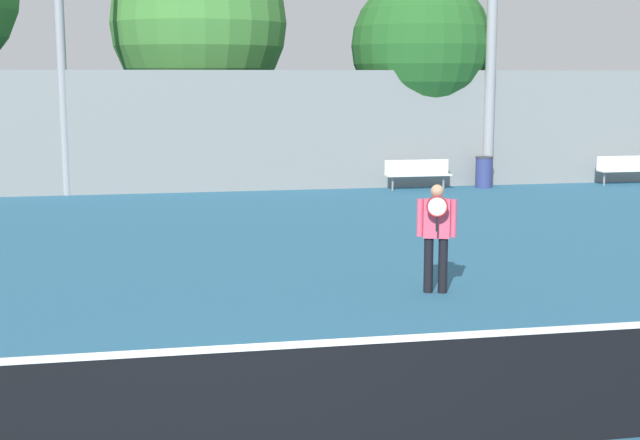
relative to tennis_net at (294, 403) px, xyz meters
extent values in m
cube|color=black|center=(0.00, 0.00, -0.03)|extent=(11.20, 0.03, 1.02)
cube|color=white|center=(0.00, 0.00, 0.50)|extent=(11.20, 0.04, 0.05)
cylinder|color=black|center=(2.95, 5.56, -0.12)|extent=(0.14, 0.14, 0.84)
cylinder|color=black|center=(3.15, 5.50, -0.12)|extent=(0.14, 0.14, 0.84)
cube|color=#DB4C6B|center=(3.05, 5.53, 0.58)|extent=(0.43, 0.31, 0.57)
cylinder|color=#DB4C6B|center=(2.82, 5.60, 0.59)|extent=(0.10, 0.10, 0.56)
cylinder|color=#DB4C6B|center=(3.28, 5.45, 0.59)|extent=(0.10, 0.10, 0.56)
sphere|color=tan|center=(3.05, 5.53, 0.99)|extent=(0.19, 0.19, 0.19)
cylinder|color=black|center=(2.97, 5.26, 0.55)|extent=(0.03, 0.03, 0.22)
torus|color=red|center=(2.97, 5.26, 0.80)|extent=(0.31, 0.12, 0.31)
cylinder|color=silver|center=(2.97, 5.26, 0.80)|extent=(0.26, 0.09, 0.27)
cube|color=white|center=(6.42, 17.24, -0.11)|extent=(1.88, 0.40, 0.04)
cylinder|color=gray|center=(5.67, 17.24, -0.34)|extent=(0.06, 0.06, 0.41)
cylinder|color=gray|center=(7.17, 17.24, -0.34)|extent=(0.06, 0.06, 0.41)
cube|color=white|center=(6.42, 17.42, 0.11)|extent=(1.88, 0.04, 0.40)
cube|color=white|center=(12.83, 17.24, -0.11)|extent=(1.65, 0.40, 0.04)
cylinder|color=gray|center=(12.17, 17.24, -0.34)|extent=(0.06, 0.06, 0.41)
cube|color=white|center=(12.83, 17.42, 0.11)|extent=(1.65, 0.04, 0.40)
cylinder|color=#939399|center=(8.76, 17.91, 4.29)|extent=(0.31, 0.31, 9.66)
cylinder|color=navy|center=(8.47, 17.45, -0.11)|extent=(0.49, 0.49, 0.86)
cylinder|color=#333338|center=(8.47, 17.45, 0.34)|extent=(0.51, 0.51, 0.04)
cube|color=gray|center=(0.00, 17.99, 1.14)|extent=(34.62, 0.06, 3.37)
cylinder|color=brown|center=(7.14, 19.44, 0.66)|extent=(0.43, 0.43, 2.41)
sphere|color=#235B23|center=(7.14, 19.44, 3.57)|extent=(4.26, 4.26, 4.26)
cylinder|color=brown|center=(0.61, 21.91, 0.77)|extent=(0.43, 0.43, 2.62)
sphere|color=#428438|center=(0.61, 21.91, 4.29)|extent=(5.53, 5.53, 5.53)
camera|label=1|loc=(-1.13, -6.90, 2.66)|focal=50.00mm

